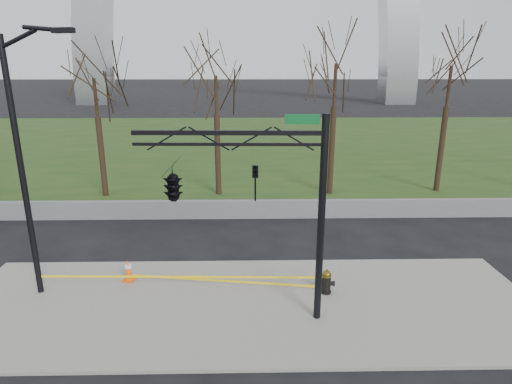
{
  "coord_description": "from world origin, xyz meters",
  "views": [
    {
      "loc": [
        0.06,
        -11.6,
        7.13
      ],
      "look_at": [
        0.33,
        2.0,
        3.1
      ],
      "focal_mm": 29.73,
      "sensor_mm": 36.0,
      "label": 1
    }
  ],
  "objects_px": {
    "traffic_cone": "(128,271)",
    "fire_hydrant": "(327,282)",
    "traffic_signal_mast": "(202,183)",
    "street_light": "(25,153)"
  },
  "relations": [
    {
      "from": "traffic_cone",
      "to": "traffic_signal_mast",
      "type": "height_order",
      "value": "traffic_signal_mast"
    },
    {
      "from": "traffic_signal_mast",
      "to": "street_light",
      "type": "bearing_deg",
      "value": 166.54
    },
    {
      "from": "traffic_signal_mast",
      "to": "fire_hydrant",
      "type": "bearing_deg",
      "value": 20.59
    },
    {
      "from": "fire_hydrant",
      "to": "traffic_signal_mast",
      "type": "relative_size",
      "value": 0.14
    },
    {
      "from": "traffic_cone",
      "to": "fire_hydrant",
      "type": "bearing_deg",
      "value": -8.21
    },
    {
      "from": "traffic_cone",
      "to": "traffic_signal_mast",
      "type": "bearing_deg",
      "value": -37.92
    },
    {
      "from": "traffic_cone",
      "to": "street_light",
      "type": "xyz_separation_m",
      "value": [
        -2.46,
        -0.75,
        4.22
      ]
    },
    {
      "from": "fire_hydrant",
      "to": "traffic_cone",
      "type": "bearing_deg",
      "value": -178.97
    },
    {
      "from": "fire_hydrant",
      "to": "street_light",
      "type": "relative_size",
      "value": 0.1
    },
    {
      "from": "traffic_cone",
      "to": "street_light",
      "type": "height_order",
      "value": "street_light"
    }
  ]
}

